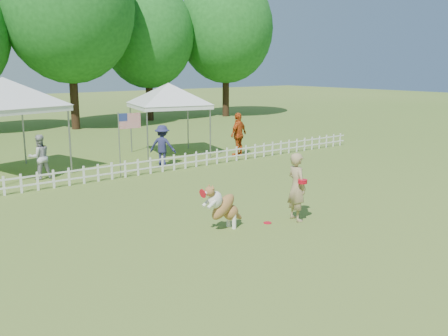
# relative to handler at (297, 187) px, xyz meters

# --- Properties ---
(ground) EXTENTS (120.00, 120.00, 0.00)m
(ground) POSITION_rel_handler_xyz_m (-0.44, 0.05, -0.86)
(ground) COLOR #416520
(ground) RESTS_ON ground
(picket_fence) EXTENTS (22.00, 0.08, 0.60)m
(picket_fence) POSITION_rel_handler_xyz_m (-0.44, 7.05, -0.56)
(picket_fence) COLOR white
(picket_fence) RESTS_ON ground
(handler) EXTENTS (0.54, 0.70, 1.73)m
(handler) POSITION_rel_handler_xyz_m (0.00, 0.00, 0.00)
(handler) COLOR tan
(handler) RESTS_ON ground
(dog) EXTENTS (1.13, 0.43, 1.15)m
(dog) POSITION_rel_handler_xyz_m (-1.91, 0.52, -0.29)
(dog) COLOR brown
(dog) RESTS_ON ground
(frisbee_on_turf) EXTENTS (0.24, 0.24, 0.02)m
(frisbee_on_turf) POSITION_rel_handler_xyz_m (-0.74, 0.24, -0.85)
(frisbee_on_turf) COLOR red
(frisbee_on_turf) RESTS_ON ground
(canopy_tent_left) EXTENTS (3.97, 3.97, 3.37)m
(canopy_tent_left) POSITION_rel_handler_xyz_m (-4.24, 9.94, 0.82)
(canopy_tent_left) COLOR silver
(canopy_tent_left) RESTS_ON ground
(canopy_tent_right) EXTENTS (3.54, 3.54, 3.04)m
(canopy_tent_right) POSITION_rel_handler_xyz_m (2.39, 9.92, 0.65)
(canopy_tent_right) COLOR silver
(canopy_tent_right) RESTS_ON ground
(flag_pole) EXTENTS (0.88, 0.14, 2.28)m
(flag_pole) POSITION_rel_handler_xyz_m (-1.33, 7.13, 0.27)
(flag_pole) COLOR gray
(flag_pole) RESTS_ON ground
(spectator_a) EXTENTS (0.77, 0.61, 1.54)m
(spectator_a) POSITION_rel_handler_xyz_m (-3.59, 8.64, -0.09)
(spectator_a) COLOR #A9A9AF
(spectator_a) RESTS_ON ground
(spectator_b) EXTENTS (1.12, 1.17, 1.59)m
(spectator_b) POSITION_rel_handler_xyz_m (0.90, 8.00, -0.07)
(spectator_b) COLOR #24254E
(spectator_b) RESTS_ON ground
(spectator_c) EXTENTS (1.18, 0.78, 1.86)m
(spectator_c) POSITION_rel_handler_xyz_m (4.62, 7.92, 0.07)
(spectator_c) COLOR #BE4816
(spectator_c) RESTS_ON ground
(tree_center_right) EXTENTS (7.60, 7.60, 12.60)m
(tree_center_right) POSITION_rel_handler_xyz_m (2.56, 21.05, 5.44)
(tree_center_right) COLOR #18571A
(tree_center_right) RESTS_ON ground
(tree_right) EXTENTS (6.20, 6.20, 10.40)m
(tree_right) POSITION_rel_handler_xyz_m (8.56, 22.55, 4.34)
(tree_right) COLOR #18571A
(tree_right) RESTS_ON ground
(tree_far_right) EXTENTS (7.00, 7.00, 11.40)m
(tree_far_right) POSITION_rel_handler_xyz_m (14.56, 21.55, 4.84)
(tree_far_right) COLOR #18571A
(tree_far_right) RESTS_ON ground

